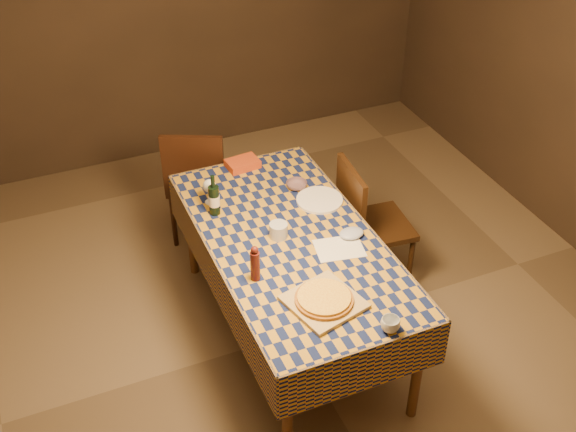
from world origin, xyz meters
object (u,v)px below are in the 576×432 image
(wine_bottle, at_px, (214,200))
(white_plate, at_px, (320,200))
(dining_table, at_px, (291,249))
(cutting_board, at_px, (324,302))
(pizza, at_px, (324,298))
(chair_far, at_px, (197,179))
(chair_right, at_px, (366,220))
(bowl, at_px, (297,185))

(wine_bottle, bearing_deg, white_plate, -11.83)
(dining_table, distance_m, white_plate, 0.42)
(cutting_board, relative_size, pizza, 1.05)
(dining_table, bearing_deg, wine_bottle, 128.09)
(wine_bottle, bearing_deg, chair_far, 81.92)
(chair_right, bearing_deg, white_plate, -178.61)
(chair_right, bearing_deg, pizza, -130.11)
(dining_table, relative_size, bowl, 13.94)
(cutting_board, bearing_deg, wine_bottle, 105.26)
(pizza, distance_m, chair_right, 1.14)
(cutting_board, xyz_separation_m, chair_right, (0.71, 0.84, -0.26))
(dining_table, xyz_separation_m, pizza, (-0.06, -0.55, 0.11))
(bowl, distance_m, white_plate, 0.20)
(chair_right, bearing_deg, bowl, 156.55)
(dining_table, height_order, wine_bottle, wine_bottle)
(pizza, height_order, chair_right, chair_right)
(pizza, bearing_deg, chair_right, 49.89)
(cutting_board, bearing_deg, pizza, -86.42)
(bowl, xyz_separation_m, chair_far, (-0.45, 0.71, -0.27))
(dining_table, height_order, pizza, pizza)
(wine_bottle, distance_m, white_plate, 0.65)
(cutting_board, xyz_separation_m, pizza, (0.00, -0.00, 0.03))
(pizza, relative_size, bowl, 2.47)
(dining_table, relative_size, wine_bottle, 6.94)
(white_plate, relative_size, chair_far, 0.31)
(cutting_board, relative_size, bowl, 2.59)
(bowl, relative_size, chair_far, 0.14)
(pizza, relative_size, wine_bottle, 1.23)
(pizza, bearing_deg, white_plate, 66.29)
(cutting_board, distance_m, wine_bottle, 1.00)
(white_plate, distance_m, chair_far, 1.07)
(pizza, bearing_deg, cutting_board, 93.58)
(pizza, bearing_deg, bowl, 73.91)
(dining_table, relative_size, chair_far, 1.98)
(white_plate, bearing_deg, dining_table, -137.84)
(bowl, relative_size, wine_bottle, 0.50)
(pizza, height_order, bowl, pizza)
(chair_far, bearing_deg, white_plate, -60.05)
(wine_bottle, relative_size, white_plate, 0.93)
(chair_far, bearing_deg, bowl, -57.87)
(chair_right, bearing_deg, dining_table, -156.20)
(dining_table, relative_size, white_plate, 6.46)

